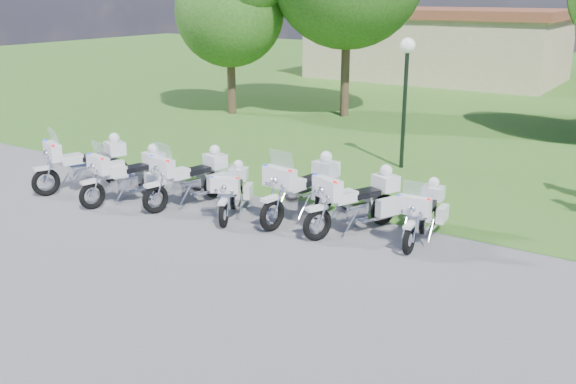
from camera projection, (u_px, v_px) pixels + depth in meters
The scene contains 12 objects.
ground at pixel (223, 242), 13.56m from camera, with size 100.00×100.00×0.00m, color #5B5B61.
grass_lawn at pixel (532, 88), 35.12m from camera, with size 100.00×48.00×0.01m, color #3F6B21.
motorcycle_0 at pixel (86, 162), 17.02m from camera, with size 1.46×2.46×1.75m.
motorcycle_1 at pixel (128, 174), 16.12m from camera, with size 1.14×2.40×1.64m.
motorcycle_2 at pixel (191, 177), 15.84m from camera, with size 1.17×2.46×1.68m.
motorcycle_3 at pixel (233, 190), 15.09m from camera, with size 1.24×1.97×1.42m.
motorcycle_4 at pixel (304, 188), 14.81m from camera, with size 1.08×2.64×1.78m.
motorcycle_5 at pixel (357, 200), 14.01m from camera, with size 1.48×2.38×1.71m.
motorcycle_6 at pixel (423, 212), 13.55m from camera, with size 0.83×2.19×1.47m.
lamp_post at pixel (406, 70), 18.43m from camera, with size 0.44×0.44×3.82m.
tree_0 at pixel (229, 1), 26.53m from camera, with size 5.31×4.53×7.08m.
building_west at pixel (437, 44), 38.43m from camera, with size 14.56×8.32×4.10m.
Camera 1 is at (8.06, -9.81, 5.08)m, focal length 40.00 mm.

